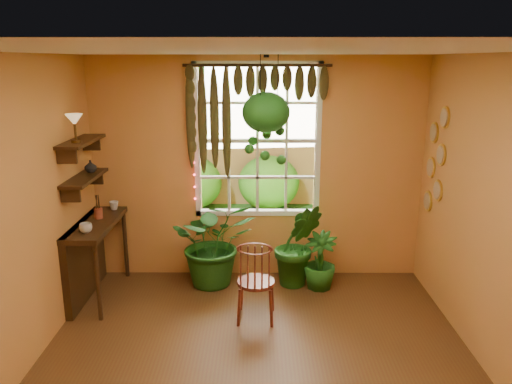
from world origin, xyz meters
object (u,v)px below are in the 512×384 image
potted_plant_left (214,242)px  potted_plant_mid (298,245)px  hanging_basket (266,119)px  counter_ledge (88,251)px  windsor_chair (256,293)px

potted_plant_left → potted_plant_mid: bearing=-1.4°
potted_plant_mid → hanging_basket: bearing=176.5°
counter_ledge → windsor_chair: bearing=-15.8°
potted_plant_mid → hanging_basket: size_ratio=0.84×
potted_plant_mid → hanging_basket: hanging_basket is taller
windsor_chair → potted_plant_left: size_ratio=0.97×
hanging_basket → counter_ledge: bearing=-170.6°
potted_plant_mid → windsor_chair: bearing=-120.5°
windsor_chair → hanging_basket: size_ratio=0.86×
potted_plant_left → hanging_basket: 1.59m
potted_plant_left → potted_plant_mid: 1.00m
windsor_chair → potted_plant_mid: 1.00m
counter_ledge → hanging_basket: size_ratio=0.98×
counter_ledge → potted_plant_mid: size_ratio=1.17×
counter_ledge → potted_plant_left: bearing=13.4°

